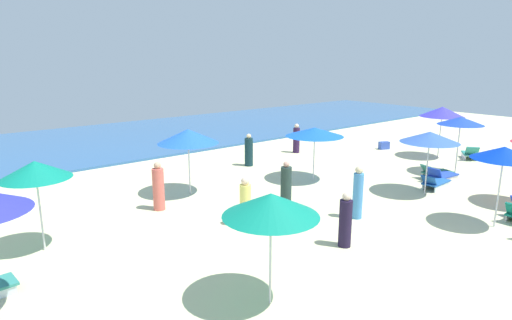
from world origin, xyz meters
TOP-DOWN VIEW (x-y plane):
  - ocean at (0.00, 23.69)m, footprint 60.00×12.62m
  - umbrella_0 at (10.62, 8.37)m, footprint 2.20×2.20m
  - lounge_chair_0_0 at (11.47, 7.12)m, footprint 1.38×1.23m
  - umbrella_1 at (2.50, 9.61)m, footprint 2.41×2.41m
  - umbrella_2 at (-5.17, 3.73)m, footprint 2.00×2.00m
  - umbrella_3 at (2.97, 2.48)m, footprint 1.84×1.84m
  - umbrella_4 at (-8.15, 9.59)m, footprint 1.80×1.80m
  - umbrella_6 at (4.36, 5.57)m, footprint 2.14×2.14m
  - lounge_chair_6_0 at (5.25, 5.65)m, footprint 1.47×0.63m
  - umbrella_8 at (-2.53, 11.31)m, footprint 2.28×2.28m
  - umbrella_9 at (8.12, 6.23)m, footprint 1.94×1.94m
  - lounge_chair_9_0 at (6.48, 6.03)m, footprint 1.49×0.78m
  - lounge_chair_9_1 at (6.77, 6.41)m, footprint 1.52×1.02m
  - beachgoer_0 at (5.74, 13.89)m, footprint 0.46×0.46m
  - beachgoer_1 at (-1.70, 4.55)m, footprint 0.37×0.37m
  - beachgoer_2 at (-2.89, 7.45)m, footprint 0.48×0.48m
  - beachgoer_3 at (0.30, 5.66)m, footprint 0.45×0.45m
  - beachgoer_4 at (1.93, 13.28)m, footprint 0.56×0.56m
  - beachgoer_5 at (-4.25, 10.49)m, footprint 0.56×0.56m
  - beachgoer_6 at (-0.87, 7.77)m, footprint 0.44×0.44m
  - cooler_box_2 at (10.21, 11.35)m, footprint 0.65×0.49m

SIDE VIEW (x-z plane):
  - ocean at x=0.00m, z-range 0.00..0.12m
  - cooler_box_2 at x=10.21m, z-range 0.00..0.43m
  - lounge_chair_9_1 at x=6.77m, z-range -0.07..0.57m
  - lounge_chair_9_0 at x=6.48m, z-range -0.09..0.58m
  - lounge_chair_6_0 at x=5.25m, z-range -0.07..0.58m
  - lounge_chair_0_0 at x=11.47m, z-range -0.09..0.66m
  - beachgoer_4 at x=1.93m, z-range -0.07..1.49m
  - beachgoer_1 at x=-1.70m, z-range -0.05..1.50m
  - beachgoer_2 at x=-2.89m, z-range -0.05..1.52m
  - beachgoer_0 at x=5.74m, z-range -0.06..1.54m
  - beachgoer_5 at x=-4.25m, z-range -0.07..1.61m
  - beachgoer_6 at x=-0.87m, z-range -0.06..1.62m
  - beachgoer_3 at x=0.30m, z-range -0.04..1.69m
  - umbrella_1 at x=2.50m, z-range 0.94..3.20m
  - umbrella_6 at x=4.36m, z-range 1.00..3.42m
  - umbrella_2 at x=-5.17m, z-range 0.98..3.44m
  - umbrella_8 at x=-2.53m, z-range 0.99..3.49m
  - umbrella_4 at x=-8.15m, z-range 1.01..3.50m
  - umbrella_3 at x=2.97m, z-range 1.07..3.59m
  - umbrella_0 at x=10.62m, z-range 1.06..3.69m
  - umbrella_9 at x=8.12m, z-range 1.10..3.67m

